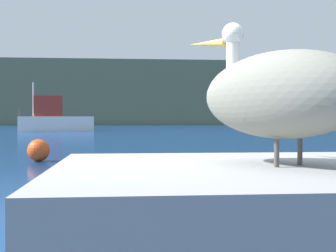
# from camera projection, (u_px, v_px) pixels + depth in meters

# --- Properties ---
(ground_plane) EXTENTS (260.00, 260.00, 0.00)m
(ground_plane) POSITION_uv_depth(u_px,v_px,m) (125.00, 243.00, 3.68)
(ground_plane) COLOR navy
(hillside_backdrop) EXTENTS (140.00, 16.88, 9.57)m
(hillside_backdrop) POSITION_uv_depth(u_px,v_px,m) (124.00, 95.00, 76.10)
(hillside_backdrop) COLOR #5B664C
(hillside_backdrop) RESTS_ON ground
(pier_dock) EXTENTS (2.72, 2.10, 0.70)m
(pier_dock) POSITION_uv_depth(u_px,v_px,m) (280.00, 223.00, 2.84)
(pier_dock) COLOR gray
(pier_dock) RESTS_ON ground
(pelican) EXTENTS (1.11, 1.44, 0.92)m
(pelican) POSITION_uv_depth(u_px,v_px,m) (280.00, 94.00, 2.83)
(pelican) COLOR gray
(pelican) RESTS_ON pier_dock
(fishing_boat_white) EXTENTS (5.82, 2.77, 3.72)m
(fishing_boat_white) POSITION_uv_depth(u_px,v_px,m) (54.00, 118.00, 36.10)
(fishing_boat_white) COLOR white
(fishing_boat_white) RESTS_ON ground
(mooring_buoy) EXTENTS (0.51, 0.51, 0.51)m
(mooring_buoy) POSITION_uv_depth(u_px,v_px,m) (39.00, 150.00, 10.68)
(mooring_buoy) COLOR #E54C19
(mooring_buoy) RESTS_ON ground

